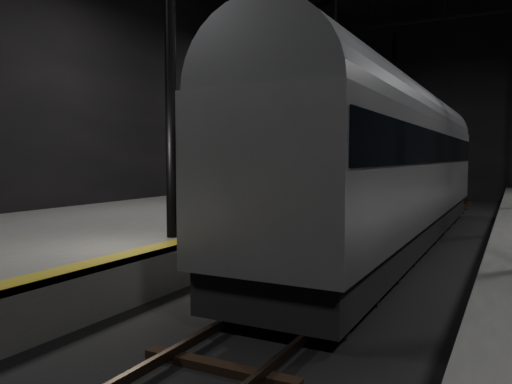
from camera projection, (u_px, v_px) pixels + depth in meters
The scene contains 6 objects.
ground at pixel (371, 262), 13.87m from camera, with size 44.00×44.00×0.00m, color black.
platform_left at pixel (157, 227), 17.30m from camera, with size 9.00×43.80×1.00m, color #535350.
tactile_strip at pixel (266, 220), 15.30m from camera, with size 0.50×43.80×0.01m, color olive.
track at pixel (371, 260), 13.87m from camera, with size 2.40×43.00×0.24m.
train at pixel (395, 157), 16.21m from camera, with size 2.96×19.74×5.28m.
woman at pixel (203, 200), 13.14m from camera, with size 0.57×0.38×1.58m, color #8F6B58.
Camera 1 is at (3.50, -13.63, 2.92)m, focal length 35.00 mm.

